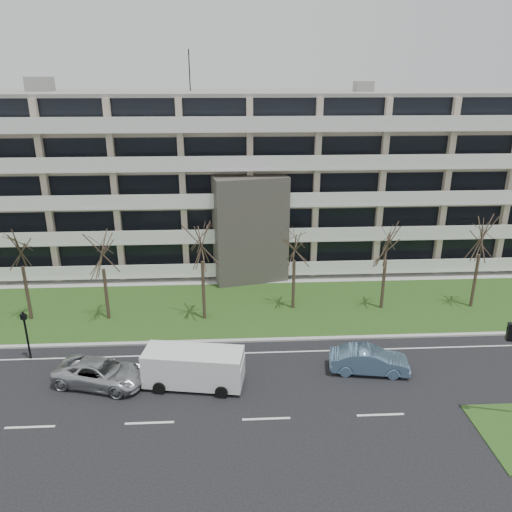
{
  "coord_description": "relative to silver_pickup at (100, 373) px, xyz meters",
  "views": [
    {
      "loc": [
        -1.67,
        -21.22,
        16.85
      ],
      "look_at": [
        0.0,
        10.0,
        5.31
      ],
      "focal_mm": 35.0,
      "sensor_mm": 36.0,
      "label": 1
    }
  ],
  "objects": [
    {
      "name": "tree_4",
      "position": [
        12.2,
        9.17,
        4.66
      ],
      "size": [
        3.47,
        3.47,
        6.95
      ],
      "color": "#382B21",
      "rests_on": "ground"
    },
    {
      "name": "curb",
      "position": [
        9.24,
        4.4,
        -0.68
      ],
      "size": [
        90.0,
        0.35,
        0.12
      ],
      "primitive_type": "cube",
      "color": "#B2B2AD",
      "rests_on": "ground"
    },
    {
      "name": "white_van",
      "position": [
        5.42,
        -0.36,
        0.56
      ],
      "size": [
        5.85,
        2.97,
        2.17
      ],
      "rotation": [
        0.0,
        0.0,
        -0.16
      ],
      "color": "white",
      "rests_on": "ground"
    },
    {
      "name": "silver_pickup",
      "position": [
        0.0,
        0.0,
        0.0
      ],
      "size": [
        5.76,
        3.76,
        1.47
      ],
      "primitive_type": "imported",
      "rotation": [
        0.0,
        0.0,
        1.3
      ],
      "color": "#B5B8BD",
      "rests_on": "ground"
    },
    {
      "name": "ground",
      "position": [
        9.24,
        -3.6,
        -0.74
      ],
      "size": [
        160.0,
        160.0,
        0.0
      ],
      "primitive_type": "plane",
      "color": "black",
      "rests_on": "ground"
    },
    {
      "name": "grass_verge",
      "position": [
        9.24,
        9.4,
        -0.71
      ],
      "size": [
        90.0,
        10.0,
        0.06
      ],
      "primitive_type": "cube",
      "color": "#2B4B19",
      "rests_on": "ground"
    },
    {
      "name": "tree_1",
      "position": [
        -6.98,
        8.39,
        4.98
      ],
      "size": [
        3.68,
        3.68,
        7.36
      ],
      "color": "#382B21",
      "rests_on": "ground"
    },
    {
      "name": "lane_edge_line",
      "position": [
        9.24,
        2.9,
        -0.73
      ],
      "size": [
        90.0,
        0.12,
        0.01
      ],
      "primitive_type": "cube",
      "color": "white",
      "rests_on": "ground"
    },
    {
      "name": "blue_sedan",
      "position": [
        15.67,
        0.43,
        0.03
      ],
      "size": [
        4.87,
        2.31,
        1.54
      ],
      "primitive_type": "imported",
      "rotation": [
        0.0,
        0.0,
        1.42
      ],
      "color": "#6C94BC",
      "rests_on": "ground"
    },
    {
      "name": "tree_2",
      "position": [
        -1.39,
        8.19,
        4.66
      ],
      "size": [
        3.47,
        3.47,
        6.95
      ],
      "color": "#382B21",
      "rests_on": "ground"
    },
    {
      "name": "tree_6",
      "position": [
        25.83,
        8.7,
        5.18
      ],
      "size": [
        3.8,
        3.8,
        7.6
      ],
      "color": "#382B21",
      "rests_on": "ground"
    },
    {
      "name": "tree_3",
      "position": [
        5.57,
        7.79,
        5.47
      ],
      "size": [
        3.99,
        3.99,
        7.98
      ],
      "color": "#382B21",
      "rests_on": "ground"
    },
    {
      "name": "tree_5",
      "position": [
        18.91,
        8.82,
        4.64
      ],
      "size": [
        3.46,
        3.46,
        6.92
      ],
      "color": "#382B21",
      "rests_on": "ground"
    },
    {
      "name": "pedestrian_signal",
      "position": [
        -5.08,
        2.98,
        1.33
      ],
      "size": [
        0.37,
        0.34,
        3.24
      ],
      "rotation": [
        0.0,
        0.0,
        -0.43
      ],
      "color": "black",
      "rests_on": "ground"
    },
    {
      "name": "apartment_building",
      "position": [
        9.24,
        21.72,
        6.88
      ],
      "size": [
        60.5,
        15.1,
        18.75
      ],
      "color": "beige",
      "rests_on": "ground"
    },
    {
      "name": "sidewalk",
      "position": [
        9.24,
        14.9,
        -0.7
      ],
      "size": [
        90.0,
        2.0,
        0.08
      ],
      "primitive_type": "cube",
      "color": "#B2B2AD",
      "rests_on": "ground"
    }
  ]
}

